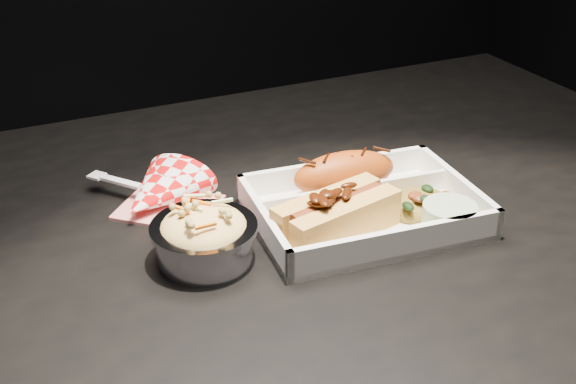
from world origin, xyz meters
The scene contains 8 objects.
dining_table centered at (0.00, 0.00, 0.66)m, with size 1.20×0.80×0.75m.
food_tray centered at (0.07, -0.04, 0.76)m, with size 0.27×0.20×0.04m.
fried_pastry centered at (0.07, 0.01, 0.78)m, with size 0.13×0.05×0.05m, color #AE4711.
hotdog centered at (0.02, -0.07, 0.78)m, with size 0.15×0.09×0.06m.
fried_rice_mound centered at (0.13, -0.06, 0.77)m, with size 0.09×0.07×0.03m, color olive.
cupcake_liner centered at (0.14, -0.11, 0.77)m, with size 0.06×0.06×0.03m, color #A2BA8D.
foil_coleslaw_cup centered at (-0.13, -0.05, 0.78)m, with size 0.11×0.11×0.07m.
napkin_fork centered at (-0.14, 0.09, 0.77)m, with size 0.16×0.16×0.10m.
Camera 1 is at (-0.31, -0.66, 1.18)m, focal length 45.00 mm.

